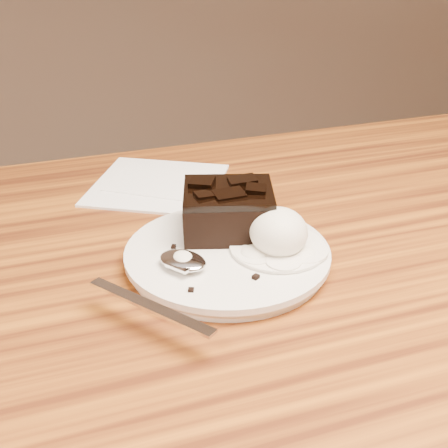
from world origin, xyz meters
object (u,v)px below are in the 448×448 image
object	(u,v)px
plate	(227,257)
brownie	(228,213)
ice_cream_scoop	(279,232)
spoon	(183,262)
napkin	(157,183)

from	to	relation	value
plate	brownie	bearing A→B (deg)	69.37
ice_cream_scoop	spoon	size ratio (longest dim) A/B	0.31
ice_cream_scoop	brownie	bearing A→B (deg)	122.40
napkin	brownie	bearing A→B (deg)	-78.83
brownie	plate	bearing A→B (deg)	-110.63
ice_cream_scoop	spoon	world-z (taller)	ice_cream_scoop
ice_cream_scoop	spoon	bearing A→B (deg)	-179.20
napkin	spoon	bearing A→B (deg)	-97.37
ice_cream_scoop	plate	bearing A→B (deg)	161.41
spoon	napkin	bearing A→B (deg)	46.92
brownie	spoon	xyz separation A→B (m)	(-0.06, -0.05, -0.02)
plate	spoon	size ratio (longest dim) A/B	1.06
spoon	napkin	world-z (taller)	spoon
plate	spoon	xyz separation A→B (m)	(-0.05, -0.02, 0.01)
ice_cream_scoop	spoon	distance (m)	0.10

